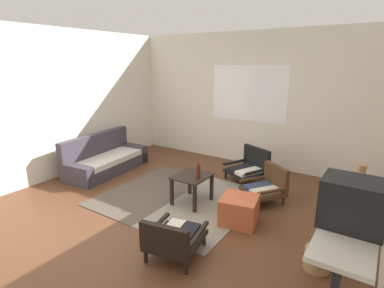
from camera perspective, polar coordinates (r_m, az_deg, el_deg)
ground_plane at (r=4.23m, az=-7.29°, el=-14.56°), size 7.80×7.80×0.00m
far_wall_with_window at (r=6.34m, az=10.84°, el=8.30°), size 5.60×0.13×2.70m
side_wall_left at (r=5.99m, az=-25.54°, el=6.67°), size 0.12×6.60×2.70m
area_rug at (r=4.87m, az=-2.65°, el=-10.18°), size 2.26×2.09×0.01m
couch at (r=6.18m, az=-16.25°, el=-2.95°), size 0.86×1.77×0.73m
coffee_table at (r=4.57m, az=0.00°, el=-7.16°), size 0.49×0.56×0.45m
armchair_by_window at (r=5.58m, az=10.88°, el=-4.24°), size 0.81×0.78×0.59m
armchair_striped_foreground at (r=3.45m, az=-3.60°, el=-17.44°), size 0.66×0.72×0.50m
armchair_corner at (r=4.83m, az=14.10°, el=-7.70°), size 0.75×0.75×0.56m
ottoman_orange at (r=4.15m, az=8.95°, el=-12.35°), size 0.55×0.55×0.37m
console_shelf at (r=3.06m, az=28.20°, el=-12.88°), size 0.42×1.74×0.83m
crt_television at (r=2.71m, az=28.29°, el=-9.90°), size 0.47×0.36×0.40m
clay_vase at (r=3.25m, az=29.25°, el=-7.36°), size 0.20×0.20×0.35m
glass_bottle at (r=4.41m, az=1.16°, el=-5.02°), size 0.06×0.06×0.27m
wicker_basket at (r=3.59m, az=22.77°, el=-19.53°), size 0.26×0.26×0.24m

